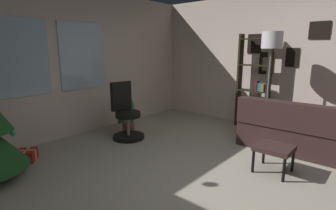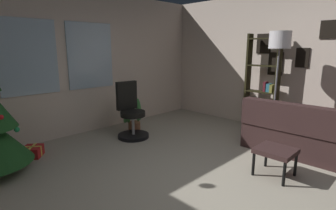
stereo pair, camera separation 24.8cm
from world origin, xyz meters
TOP-DOWN VIEW (x-y plane):
  - ground_plane at (0.00, 0.00)m, footprint 5.41×6.09m
  - wall_back_with_windows at (-0.02, 3.09)m, footprint 5.41×0.12m
  - wall_right_with_frames at (2.75, 0.00)m, footprint 0.12×6.09m
  - couch at (1.95, -0.53)m, footprint 1.64×1.95m
  - footstool at (0.76, -0.30)m, footprint 0.42×0.44m
  - gift_box_red at (-1.20, 2.51)m, footprint 0.36×0.36m
  - office_chair at (0.40, 2.19)m, footprint 0.56×0.56m
  - bookshelf at (2.49, 0.76)m, footprint 0.18×0.64m
  - floor_lamp at (2.07, 0.31)m, footprint 0.35×0.35m
  - potted_plant at (0.64, 2.45)m, footprint 0.52×0.33m

SIDE VIEW (x-z plane):
  - ground_plane at x=0.00m, z-range -0.10..0.00m
  - gift_box_red at x=-1.20m, z-range 0.00..0.16m
  - potted_plant at x=0.64m, z-range -0.05..0.58m
  - couch at x=1.95m, z-range -0.12..0.69m
  - footstool at x=0.76m, z-range 0.13..0.49m
  - office_chair at x=0.40m, z-range -0.12..0.89m
  - bookshelf at x=2.49m, z-range -0.13..1.73m
  - wall_right_with_frames at x=2.75m, z-range 0.00..2.63m
  - wall_back_with_windows at x=-0.02m, z-range 0.01..2.63m
  - floor_lamp at x=2.07m, z-range 0.65..2.51m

